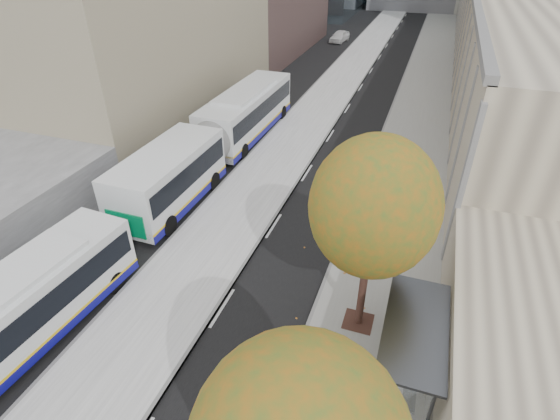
% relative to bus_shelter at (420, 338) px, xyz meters
% --- Properties ---
extents(bus_platform, '(4.25, 150.00, 0.15)m').
position_rel_bus_shelter_xyz_m(bus_platform, '(-9.56, 24.04, -2.11)').
color(bus_platform, '#A8A8A8').
rests_on(bus_platform, ground).
extents(sidewalk, '(4.75, 150.00, 0.08)m').
position_rel_bus_shelter_xyz_m(sidewalk, '(-1.56, 24.04, -2.15)').
color(sidewalk, gray).
rests_on(sidewalk, ground).
extents(building_tan, '(18.00, 92.00, 8.00)m').
position_rel_bus_shelter_xyz_m(building_tan, '(9.81, 53.04, 1.81)').
color(building_tan, gray).
rests_on(building_tan, ground).
extents(bus_shelter, '(1.90, 4.40, 2.53)m').
position_rel_bus_shelter_xyz_m(bus_shelter, '(0.00, 0.00, 0.00)').
color(bus_shelter, '#383A3F').
rests_on(bus_shelter, sidewalk).
extents(tree_c, '(4.20, 4.20, 7.28)m').
position_rel_bus_shelter_xyz_m(tree_c, '(-2.09, 2.04, 3.06)').
color(tree_c, '#311B14').
rests_on(tree_c, sidewalk).
extents(bus_far, '(3.08, 19.25, 3.20)m').
position_rel_bus_shelter_xyz_m(bus_far, '(-13.08, 12.90, -0.44)').
color(bus_far, silver).
rests_on(bus_far, ground).
extents(distant_car, '(2.20, 4.28, 1.39)m').
position_rel_bus_shelter_xyz_m(distant_car, '(-13.54, 49.38, -1.49)').
color(distant_car, silver).
rests_on(distant_car, ground).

